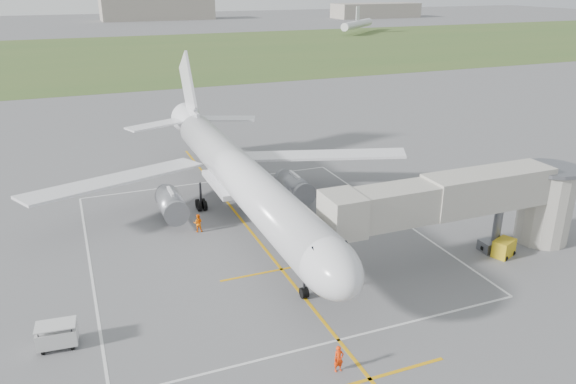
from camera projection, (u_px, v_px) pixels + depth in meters
name	position (u px, v px, depth m)	size (l,w,h in m)	color
ground	(243.00, 222.00, 52.98)	(700.00, 700.00, 0.00)	#535356
grass_strip	(109.00, 56.00, 165.63)	(700.00, 120.00, 0.02)	#3C5726
apron_markings	(264.00, 247.00, 47.93)	(28.20, 60.00, 0.01)	orange
airliner	(239.00, 175.00, 52.06)	(38.93, 46.75, 13.52)	silver
jet_bridge	(479.00, 201.00, 45.07)	(23.40, 5.00, 7.20)	#ABA89B
gpu_unit	(504.00, 248.00, 46.24)	(2.24, 1.91, 1.43)	gold
baggage_cart	(57.00, 335.00, 34.70)	(2.51, 1.64, 1.66)	silver
ramp_worker_nose	(339.00, 359.00, 32.57)	(0.61, 0.40, 1.68)	#FF3608
ramp_worker_wing	(198.00, 223.00, 50.63)	(0.83, 0.64, 1.70)	orange
distant_hangars	(47.00, 14.00, 275.31)	(345.00, 49.00, 12.00)	gray
distant_aircraft	(117.00, 32.00, 200.41)	(218.81, 26.01, 8.85)	silver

